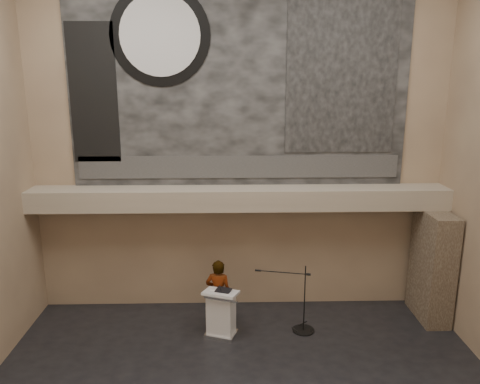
{
  "coord_description": "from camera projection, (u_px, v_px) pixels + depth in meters",
  "views": [
    {
      "loc": [
        -0.27,
        -7.26,
        5.8
      ],
      "look_at": [
        0.0,
        3.2,
        3.2
      ],
      "focal_mm": 35.0,
      "sensor_mm": 36.0,
      "label": 1
    }
  ],
  "objects": [
    {
      "name": "wall_back",
      "position": [
        239.0,
        142.0,
        11.3
      ],
      "size": [
        10.0,
        0.02,
        8.5
      ],
      "primitive_type": "cube",
      "color": "#7E6650",
      "rests_on": "floor"
    },
    {
      "name": "wall_front",
      "position": [
        264.0,
        287.0,
        3.54
      ],
      "size": [
        10.0,
        0.02,
        8.5
      ],
      "primitive_type": "cube",
      "color": "#7E6650",
      "rests_on": "floor"
    },
    {
      "name": "soffit",
      "position": [
        240.0,
        198.0,
        11.23
      ],
      "size": [
        10.0,
        0.8,
        0.5
      ],
      "primitive_type": "cube",
      "color": "gray",
      "rests_on": "wall_back"
    },
    {
      "name": "sprinkler_left",
      "position": [
        173.0,
        210.0,
        11.21
      ],
      "size": [
        0.04,
        0.04,
        0.06
      ],
      "primitive_type": "cylinder",
      "color": "#B2893D",
      "rests_on": "soffit"
    },
    {
      "name": "sprinkler_right",
      "position": [
        318.0,
        209.0,
        11.29
      ],
      "size": [
        0.04,
        0.04,
        0.06
      ],
      "primitive_type": "cylinder",
      "color": "#B2893D",
      "rests_on": "soffit"
    },
    {
      "name": "banner",
      "position": [
        239.0,
        80.0,
        10.92
      ],
      "size": [
        8.0,
        0.05,
        5.0
      ],
      "primitive_type": "cube",
      "color": "black",
      "rests_on": "wall_back"
    },
    {
      "name": "banner_text_strip",
      "position": [
        239.0,
        167.0,
        11.38
      ],
      "size": [
        7.76,
        0.02,
        0.55
      ],
      "primitive_type": "cube",
      "color": "#313131",
      "rests_on": "banner"
    },
    {
      "name": "banner_clock_rim",
      "position": [
        160.0,
        35.0,
        10.6
      ],
      "size": [
        2.3,
        0.02,
        2.3
      ],
      "primitive_type": "cylinder",
      "rotation": [
        1.57,
        0.0,
        0.0
      ],
      "color": "black",
      "rests_on": "banner"
    },
    {
      "name": "banner_clock_face",
      "position": [
        160.0,
        35.0,
        10.58
      ],
      "size": [
        1.84,
        0.02,
        1.84
      ],
      "primitive_type": "cylinder",
      "rotation": [
        1.57,
        0.0,
        0.0
      ],
      "color": "silver",
      "rests_on": "banner"
    },
    {
      "name": "banner_building_print",
      "position": [
        342.0,
        76.0,
        10.92
      ],
      "size": [
        2.6,
        0.02,
        3.6
      ],
      "primitive_type": "cube",
      "color": "black",
      "rests_on": "banner"
    },
    {
      "name": "banner_brick_print",
      "position": [
        93.0,
        94.0,
        10.87
      ],
      "size": [
        1.1,
        0.02,
        3.2
      ],
      "primitive_type": "cube",
      "color": "black",
      "rests_on": "banner"
    },
    {
      "name": "stone_pier",
      "position": [
        432.0,
        266.0,
        11.29
      ],
      "size": [
        0.6,
        1.4,
        2.7
      ],
      "primitive_type": "cube",
      "color": "#44372A",
      "rests_on": "floor"
    },
    {
      "name": "lectern",
      "position": [
        221.0,
        313.0,
        10.63
      ],
      "size": [
        0.88,
        0.75,
        1.14
      ],
      "rotation": [
        0.0,
        0.0,
        -0.34
      ],
      "color": "silver",
      "rests_on": "floor"
    },
    {
      "name": "binder",
      "position": [
        223.0,
        290.0,
        10.51
      ],
      "size": [
        0.4,
        0.36,
        0.04
      ],
      "primitive_type": "cube",
      "rotation": [
        0.0,
        0.0,
        -0.33
      ],
      "color": "black",
      "rests_on": "lectern"
    },
    {
      "name": "papers",
      "position": [
        213.0,
        293.0,
        10.43
      ],
      "size": [
        0.22,
        0.29,
        0.0
      ],
      "primitive_type": "cube",
      "rotation": [
        0.0,
        0.0,
        -0.11
      ],
      "color": "white",
      "rests_on": "lectern"
    },
    {
      "name": "speaker_person",
      "position": [
        218.0,
        294.0,
        10.96
      ],
      "size": [
        0.68,
        0.52,
        1.67
      ],
      "primitive_type": "imported",
      "rotation": [
        0.0,
        0.0,
        2.94
      ],
      "color": "white",
      "rests_on": "floor"
    },
    {
      "name": "mic_stand",
      "position": [
        302.0,
        321.0,
        10.91
      ],
      "size": [
        1.38,
        0.52,
        1.62
      ],
      "rotation": [
        0.0,
        0.0,
        -0.22
      ],
      "color": "black",
      "rests_on": "floor"
    }
  ]
}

